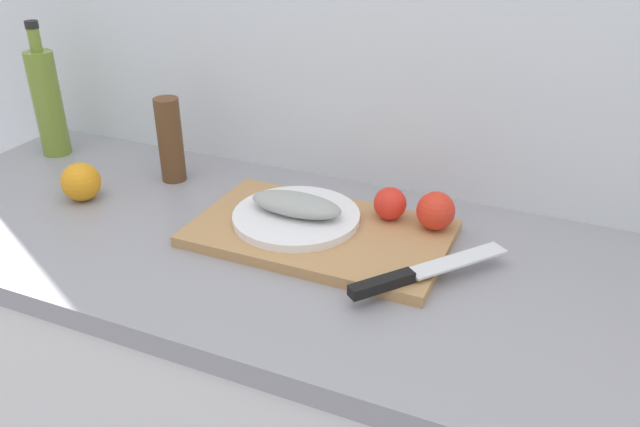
% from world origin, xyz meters
% --- Properties ---
extents(back_wall, '(3.20, 0.05, 2.50)m').
position_xyz_m(back_wall, '(0.00, 0.33, 1.25)').
color(back_wall, silver).
rests_on(back_wall, ground_plane).
extents(cutting_board, '(0.45, 0.27, 0.02)m').
position_xyz_m(cutting_board, '(-0.15, 0.05, 0.91)').
color(cutting_board, tan).
rests_on(cutting_board, kitchen_counter).
extents(white_plate, '(0.23, 0.23, 0.01)m').
position_xyz_m(white_plate, '(-0.20, 0.06, 0.93)').
color(white_plate, white).
rests_on(white_plate, cutting_board).
extents(fish_fillet, '(0.17, 0.07, 0.04)m').
position_xyz_m(fish_fillet, '(-0.20, 0.06, 0.95)').
color(fish_fillet, '#999E99').
rests_on(fish_fillet, white_plate).
extents(chef_knife, '(0.20, 0.24, 0.02)m').
position_xyz_m(chef_knife, '(0.05, -0.05, 0.93)').
color(chef_knife, silver).
rests_on(chef_knife, cutting_board).
extents(tomato_0, '(0.06, 0.06, 0.06)m').
position_xyz_m(tomato_0, '(-0.05, 0.13, 0.95)').
color(tomato_0, red).
rests_on(tomato_0, cutting_board).
extents(tomato_1, '(0.07, 0.07, 0.07)m').
position_xyz_m(tomato_1, '(0.04, 0.13, 0.95)').
color(tomato_1, red).
rests_on(tomato_1, cutting_board).
extents(olive_oil_bottle, '(0.06, 0.06, 0.31)m').
position_xyz_m(olive_oil_bottle, '(-0.88, 0.17, 1.03)').
color(olive_oil_bottle, olive).
rests_on(olive_oil_bottle, kitchen_counter).
extents(orange_1, '(0.08, 0.08, 0.08)m').
position_xyz_m(orange_1, '(-0.65, -0.00, 0.94)').
color(orange_1, orange).
rests_on(orange_1, kitchen_counter).
extents(pepper_mill, '(0.05, 0.05, 0.18)m').
position_xyz_m(pepper_mill, '(-0.54, 0.15, 0.99)').
color(pepper_mill, brown).
rests_on(pepper_mill, kitchen_counter).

